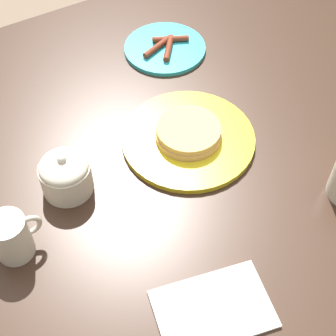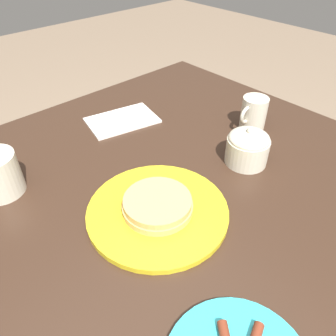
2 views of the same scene
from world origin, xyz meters
name	(u,v)px [view 1 (image 1 of 2)]	position (x,y,z in m)	size (l,w,h in m)	color
ground_plane	(193,290)	(0.00, 0.00, 0.00)	(8.00, 8.00, 0.00)	#7A6651
dining_table	(204,161)	(0.00, 0.00, 0.64)	(1.28, 1.08, 0.75)	#332116
pancake_plate	(188,137)	(-0.05, -0.01, 0.77)	(0.27, 0.27, 0.04)	gold
side_plate_bacon	(165,48)	(0.05, 0.26, 0.76)	(0.19, 0.19, 0.02)	#2DADBC
creamer_pitcher	(10,237)	(-0.44, -0.08, 0.80)	(0.10, 0.06, 0.09)	beige
sugar_bowl	(66,175)	(-0.31, 0.00, 0.79)	(0.09, 0.09, 0.09)	beige
napkin	(213,309)	(-0.21, -0.34, 0.76)	(0.20, 0.16, 0.01)	silver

